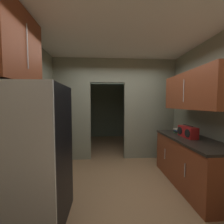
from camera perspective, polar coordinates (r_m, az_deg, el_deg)
name	(u,v)px	position (r m, az deg, el deg)	size (l,w,h in m)	color
ground	(123,194)	(2.73, 4.61, -30.65)	(20.00, 20.00, 0.00)	#93704C
kitchen_overhead_slab	(120,39)	(2.99, 3.46, 27.87)	(3.69, 7.13, 0.06)	silver
kitchen_partition	(117,106)	(3.82, 2.27, 2.35)	(3.29, 0.12, 2.74)	gray
adjoining_room_shell	(111,108)	(5.64, -0.23, 1.83)	(3.29, 2.69, 2.74)	slate
refrigerator	(33,156)	(2.06, -29.79, -15.36)	(0.79, 0.79, 1.76)	black
lower_cabinet_run	(191,162)	(3.12, 29.75, -17.36)	(0.69, 1.63, 0.89)	brown
upper_cabinet_counterside	(193,91)	(2.93, 30.53, 7.55)	(0.36, 1.46, 0.67)	brown
upper_cabinet_fridgeside	(12,46)	(2.29, -35.86, 21.27)	(0.36, 0.87, 0.93)	brown
boombox	(188,132)	(3.02, 28.72, -7.18)	(0.17, 0.41, 0.24)	maroon
book_stack	(178,131)	(3.37, 25.45, -6.95)	(0.15, 0.16, 0.10)	#388C47
paint_can	(45,223)	(2.30, -25.92, -35.96)	(0.18, 0.18, 0.17)	silver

